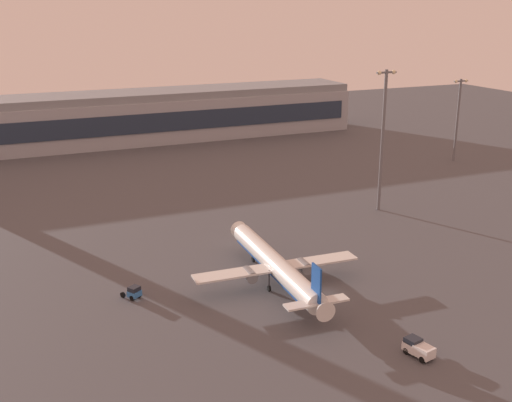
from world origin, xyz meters
TOP-DOWN VIEW (x-y plane):
  - ground_plane at (0.00, 0.00)m, footprint 416.00×416.00m
  - terminal_building at (1.58, 127.69)m, footprint 147.10×22.40m
  - airplane_near_gate at (-6.06, 6.05)m, footprint 28.08×36.09m
  - pushback_tug at (-28.60, 10.51)m, footprint 3.16×3.56m
  - baggage_tractor at (1.64, -21.24)m, footprint 2.80×4.46m
  - apron_light_east at (31.98, 32.81)m, footprint 4.80×0.90m
  - apron_light_central at (79.02, 63.44)m, footprint 4.80×0.90m

SIDE VIEW (x-z plane):
  - ground_plane at x=0.00m, z-range 0.00..0.00m
  - pushback_tug at x=-28.60m, z-range 0.04..2.09m
  - baggage_tractor at x=1.64m, z-range 0.05..2.30m
  - airplane_near_gate at x=-6.06m, z-range -1.13..8.13m
  - terminal_building at x=1.58m, z-range -0.11..16.29m
  - apron_light_central at x=79.02m, z-range 1.81..25.49m
  - apron_light_east at x=31.98m, z-range 1.90..32.88m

